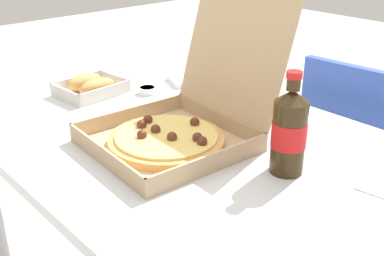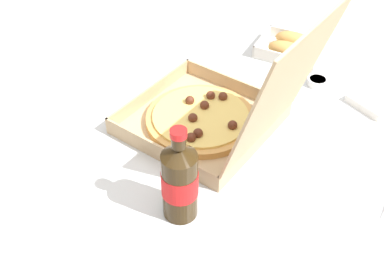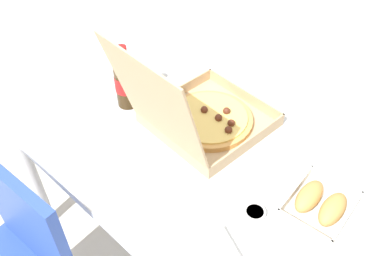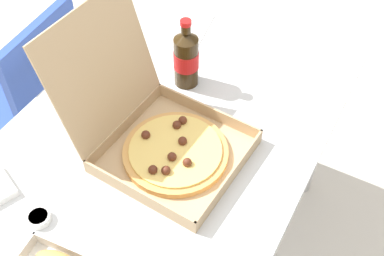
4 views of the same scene
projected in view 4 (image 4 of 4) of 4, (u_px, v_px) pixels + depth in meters
dining_table at (160, 158)px, 1.39m from camera, size 1.28×0.81×0.72m
chair at (30, 96)px, 1.79m from camera, size 0.43×0.43×0.83m
pizza_box_open at (162, 137)px, 1.27m from camera, size 0.36×0.45×0.37m
cola_bottle at (186, 58)px, 1.42m from camera, size 0.07×0.07×0.22m
paper_menu at (184, 28)px, 1.66m from camera, size 0.23×0.18×0.00m
dipping_sauce_cup at (39, 218)px, 1.16m from camera, size 0.06×0.06×0.02m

